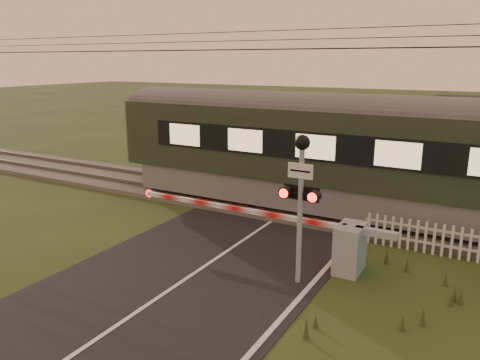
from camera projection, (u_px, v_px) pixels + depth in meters
The scene contains 7 objects.
ground at pixel (184, 281), 11.24m from camera, with size 160.00×160.00×0.00m, color #273B16.
road at pixel (179, 285), 11.03m from camera, with size 6.00×140.00×0.03m.
track_bed at pixel (291, 207), 16.71m from camera, with size 140.00×3.40×0.39m.
overhead_wires at pixel (296, 42), 15.30m from camera, with size 120.00×0.62×0.62m.
boom_gate at pixel (336, 243), 11.74m from camera, with size 7.60×0.95×1.26m.
crossing_signal at pixel (301, 183), 10.56m from camera, with size 0.90×0.36×3.56m.
picket_fence at pixel (434, 239), 12.65m from camera, with size 3.75×0.08×0.90m.
Camera 1 is at (6.20, -8.30, 5.15)m, focal length 35.00 mm.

